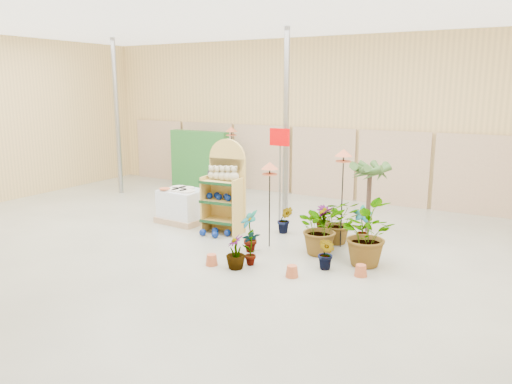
% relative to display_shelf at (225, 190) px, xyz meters
% --- Properties ---
extents(room, '(15.20, 12.10, 4.70)m').
position_rel_display_shelf_xyz_m(room, '(0.54, -0.72, 1.28)').
color(room, gray).
rests_on(room, ground).
extents(display_shelf, '(0.89, 0.60, 2.04)m').
position_rel_display_shelf_xyz_m(display_shelf, '(0.00, 0.00, 0.00)').
color(display_shelf, tan).
rests_on(display_shelf, ground).
extents(teddy_bears, '(0.76, 0.21, 0.33)m').
position_rel_display_shelf_xyz_m(teddy_bears, '(0.03, -0.10, 0.36)').
color(teddy_bears, '#BCB392').
rests_on(teddy_bears, display_shelf).
extents(gazing_balls_shelf, '(0.75, 0.26, 0.14)m').
position_rel_display_shelf_xyz_m(gazing_balls_shelf, '(-0.00, -0.11, -0.13)').
color(gazing_balls_shelf, navy).
rests_on(gazing_balls_shelf, display_shelf).
extents(gazing_balls_floor, '(0.63, 0.39, 0.15)m').
position_rel_display_shelf_xyz_m(gazing_balls_floor, '(-0.00, -0.43, -0.86)').
color(gazing_balls_floor, navy).
rests_on(gazing_balls_floor, ground).
extents(pallet_stack, '(1.17, 1.01, 0.81)m').
position_rel_display_shelf_xyz_m(pallet_stack, '(-1.29, 0.16, -0.54)').
color(pallet_stack, tan).
rests_on(pallet_stack, ground).
extents(charcoal_planters, '(0.80, 0.50, 1.00)m').
position_rel_display_shelf_xyz_m(charcoal_planters, '(-1.40, 1.80, -0.52)').
color(charcoal_planters, '#26262C').
rests_on(charcoal_planters, ground).
extents(trellis_stock, '(2.00, 0.30, 1.80)m').
position_rel_display_shelf_xyz_m(trellis_stock, '(-3.26, 3.57, -0.03)').
color(trellis_stock, '#256727').
rests_on(trellis_stock, ground).
extents(offer_sign, '(0.50, 0.08, 2.20)m').
position_rel_display_shelf_xyz_m(offer_sign, '(0.64, 1.35, 0.64)').
color(offer_sign, gray).
rests_on(offer_sign, ground).
extents(bird_table_front, '(0.34, 0.34, 1.71)m').
position_rel_display_shelf_xyz_m(bird_table_front, '(1.34, -0.48, 0.65)').
color(bird_table_front, black).
rests_on(bird_table_front, ground).
extents(bird_table_right, '(0.34, 0.34, 1.97)m').
position_rel_display_shelf_xyz_m(bird_table_right, '(2.60, 0.19, 0.90)').
color(bird_table_right, black).
rests_on(bird_table_right, ground).
extents(bird_table_back, '(0.34, 0.34, 2.03)m').
position_rel_display_shelf_xyz_m(bird_table_back, '(-1.76, 3.05, 0.95)').
color(bird_table_back, black).
rests_on(bird_table_back, ground).
extents(palm, '(0.70, 0.70, 1.64)m').
position_rel_display_shelf_xyz_m(palm, '(2.73, 1.53, 0.46)').
color(palm, '#402D23').
rests_on(palm, ground).
extents(potted_plant_0, '(0.52, 0.51, 0.83)m').
position_rel_display_shelf_xyz_m(potted_plant_0, '(1.15, -0.93, -0.52)').
color(potted_plant_0, '#345925').
rests_on(potted_plant_0, ground).
extents(potted_plant_2, '(1.19, 1.23, 1.05)m').
position_rel_display_shelf_xyz_m(potted_plant_2, '(2.40, -0.38, -0.41)').
color(potted_plant_2, '#345925').
rests_on(potted_plant_2, ground).
extents(potted_plant_3, '(0.51, 0.51, 0.83)m').
position_rel_display_shelf_xyz_m(potted_plant_3, '(2.32, -0.01, -0.52)').
color(potted_plant_3, '#345925').
rests_on(potted_plant_3, ground).
extents(potted_plant_4, '(0.49, 0.41, 0.78)m').
position_rel_display_shelf_xyz_m(potted_plant_4, '(2.89, 0.62, -0.54)').
color(potted_plant_4, '#345925').
rests_on(potted_plant_4, ground).
extents(potted_plant_5, '(0.42, 0.38, 0.61)m').
position_rel_display_shelf_xyz_m(potted_plant_5, '(1.20, 0.51, -0.63)').
color(potted_plant_5, '#345925').
rests_on(potted_plant_5, ground).
extents(potted_plant_6, '(1.07, 1.06, 0.90)m').
position_rel_display_shelf_xyz_m(potted_plant_6, '(2.45, 0.42, -0.48)').
color(potted_plant_6, '#345925').
rests_on(potted_plant_6, ground).
extents(potted_plant_7, '(0.48, 0.48, 0.61)m').
position_rel_display_shelf_xyz_m(potted_plant_7, '(1.41, -1.86, -0.63)').
color(potted_plant_7, '#345925').
rests_on(potted_plant_7, ground).
extents(potted_plant_8, '(0.40, 0.41, 0.65)m').
position_rel_display_shelf_xyz_m(potted_plant_8, '(1.55, -1.57, -0.61)').
color(potted_plant_8, '#345925').
rests_on(potted_plant_8, ground).
extents(potted_plant_9, '(0.41, 0.38, 0.59)m').
position_rel_display_shelf_xyz_m(potted_plant_9, '(2.82, -1.14, -0.64)').
color(potted_plant_9, '#345925').
rests_on(potted_plant_9, ground).
extents(potted_plant_10, '(1.33, 1.36, 1.15)m').
position_rel_display_shelf_xyz_m(potted_plant_10, '(3.29, -0.56, -0.36)').
color(potted_plant_10, '#345925').
rests_on(potted_plant_10, ground).
extents(potted_plant_11, '(0.46, 0.46, 0.58)m').
position_rel_display_shelf_xyz_m(potted_plant_11, '(1.88, 1.05, -0.64)').
color(potted_plant_11, '#345925').
rests_on(potted_plant_11, ground).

